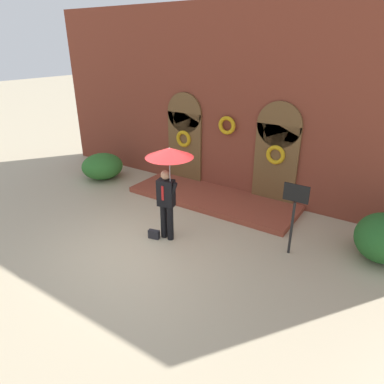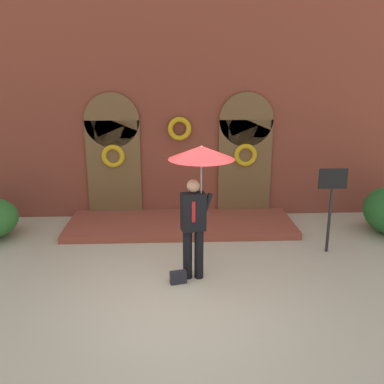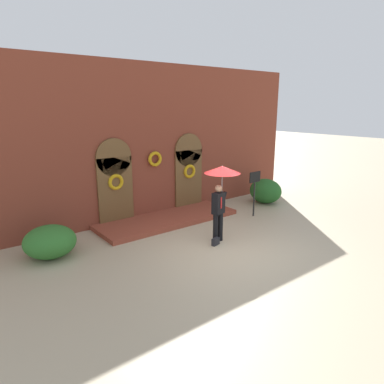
{
  "view_description": "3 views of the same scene",
  "coord_description": "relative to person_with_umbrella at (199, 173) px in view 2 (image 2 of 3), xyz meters",
  "views": [
    {
      "loc": [
        4.77,
        -5.28,
        4.51
      ],
      "look_at": [
        0.39,
        1.34,
        1.02
      ],
      "focal_mm": 32.0,
      "sensor_mm": 36.0,
      "label": 1
    },
    {
      "loc": [
        -0.14,
        -6.32,
        3.56
      ],
      "look_at": [
        0.19,
        1.41,
        1.33
      ],
      "focal_mm": 40.0,
      "sensor_mm": 36.0,
      "label": 2
    },
    {
      "loc": [
        -6.59,
        -6.84,
        4.11
      ],
      "look_at": [
        -0.14,
        1.44,
        1.45
      ],
      "focal_mm": 32.0,
      "sensor_mm": 36.0,
      "label": 3
    }
  ],
  "objects": [
    {
      "name": "ground_plane",
      "position": [
        -0.28,
        -0.55,
        -1.91
      ],
      "size": [
        80.0,
        80.0,
        0.0
      ],
      "primitive_type": "plane",
      "color": "tan"
    },
    {
      "name": "building_facade",
      "position": [
        -0.28,
        3.61,
        0.76
      ],
      "size": [
        14.0,
        2.3,
        5.6
      ],
      "color": "brown",
      "rests_on": "ground"
    },
    {
      "name": "person_with_umbrella",
      "position": [
        0.0,
        0.0,
        0.0
      ],
      "size": [
        1.1,
        1.1,
        2.36
      ],
      "color": "black",
      "rests_on": "ground"
    },
    {
      "name": "handbag",
      "position": [
        -0.37,
        -0.2,
        -1.8
      ],
      "size": [
        0.3,
        0.18,
        0.22
      ],
      "primitive_type": "cube",
      "rotation": [
        0.0,
        0.0,
        0.24
      ],
      "color": "black",
      "rests_on": "ground"
    },
    {
      "name": "sign_post",
      "position": [
        2.66,
        1.02,
        -0.75
      ],
      "size": [
        0.56,
        0.06,
        1.72
      ],
      "color": "black",
      "rests_on": "ground"
    }
  ]
}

